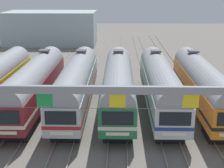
{
  "coord_description": "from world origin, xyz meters",
  "views": [
    {
      "loc": [
        2.15,
        -31.17,
        11.8
      ],
      "look_at": [
        1.4,
        2.37,
        1.91
      ],
      "focal_mm": 53.3,
      "sensor_mm": 36.0,
      "label": 1
    }
  ],
  "objects_px": {
    "commuter_train_stainless": "(76,83)",
    "commuter_train_orange": "(203,84)",
    "commuter_train_maroon": "(34,83)",
    "commuter_train_silver": "(160,84)",
    "catenary_gantry": "(81,105)",
    "commuter_train_green": "(118,83)"
  },
  "relations": [
    {
      "from": "catenary_gantry",
      "to": "commuter_train_green",
      "type": "bearing_deg",
      "value": 81.32
    },
    {
      "from": "commuter_train_stainless",
      "to": "commuter_train_orange",
      "type": "relative_size",
      "value": 1.0
    },
    {
      "from": "commuter_train_silver",
      "to": "commuter_train_orange",
      "type": "distance_m",
      "value": 4.12
    },
    {
      "from": "commuter_train_stainless",
      "to": "catenary_gantry",
      "type": "xyz_separation_m",
      "value": [
        2.06,
        -13.5,
        2.66
      ]
    },
    {
      "from": "commuter_train_maroon",
      "to": "commuter_train_orange",
      "type": "relative_size",
      "value": 1.0
    },
    {
      "from": "commuter_train_silver",
      "to": "commuter_train_orange",
      "type": "relative_size",
      "value": 1.0
    },
    {
      "from": "commuter_train_orange",
      "to": "catenary_gantry",
      "type": "height_order",
      "value": "catenary_gantry"
    },
    {
      "from": "commuter_train_orange",
      "to": "commuter_train_maroon",
      "type": "bearing_deg",
      "value": 180.0
    },
    {
      "from": "commuter_train_green",
      "to": "commuter_train_stainless",
      "type": "bearing_deg",
      "value": 180.0
    },
    {
      "from": "commuter_train_maroon",
      "to": "commuter_train_green",
      "type": "relative_size",
      "value": 1.0
    },
    {
      "from": "commuter_train_maroon",
      "to": "catenary_gantry",
      "type": "distance_m",
      "value": 15.08
    },
    {
      "from": "commuter_train_maroon",
      "to": "commuter_train_stainless",
      "type": "xyz_separation_m",
      "value": [
        4.12,
        0.0,
        0.0
      ]
    },
    {
      "from": "commuter_train_green",
      "to": "commuter_train_silver",
      "type": "distance_m",
      "value": 4.12
    },
    {
      "from": "commuter_train_stainless",
      "to": "commuter_train_silver",
      "type": "xyz_separation_m",
      "value": [
        8.24,
        0.0,
        0.0
      ]
    },
    {
      "from": "commuter_train_maroon",
      "to": "catenary_gantry",
      "type": "bearing_deg",
      "value": -65.4
    },
    {
      "from": "commuter_train_maroon",
      "to": "commuter_train_stainless",
      "type": "relative_size",
      "value": 1.0
    },
    {
      "from": "commuter_train_green",
      "to": "catenary_gantry",
      "type": "bearing_deg",
      "value": -98.68
    },
    {
      "from": "commuter_train_maroon",
      "to": "commuter_train_silver",
      "type": "height_order",
      "value": "same"
    },
    {
      "from": "commuter_train_stainless",
      "to": "commuter_train_maroon",
      "type": "bearing_deg",
      "value": 180.0
    },
    {
      "from": "commuter_train_orange",
      "to": "catenary_gantry",
      "type": "distance_m",
      "value": 17.19
    },
    {
      "from": "commuter_train_maroon",
      "to": "commuter_train_green",
      "type": "xyz_separation_m",
      "value": [
        8.24,
        0.0,
        0.0
      ]
    },
    {
      "from": "commuter_train_stainless",
      "to": "catenary_gantry",
      "type": "bearing_deg",
      "value": -81.32
    }
  ]
}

